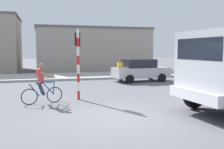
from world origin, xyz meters
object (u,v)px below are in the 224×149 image
object	(u,v)px
cyclist	(42,83)
pedestrian_near_kerb	(120,71)
traffic_light_pole	(78,54)
car_white_mid	(140,70)

from	to	relation	value
cyclist	pedestrian_near_kerb	distance (m)	7.66
cyclist	traffic_light_pole	distance (m)	2.09
traffic_light_pole	car_white_mid	bearing A→B (deg)	45.82
traffic_light_pole	car_white_mid	world-z (taller)	traffic_light_pole
traffic_light_pole	pedestrian_near_kerb	xyz separation A→B (m)	(3.61, 5.06, -1.22)
traffic_light_pole	cyclist	bearing A→B (deg)	-161.50
cyclist	car_white_mid	bearing A→B (deg)	40.89
pedestrian_near_kerb	cyclist	bearing A→B (deg)	-133.02
cyclist	traffic_light_pole	size ratio (longest dim) A/B	0.54
traffic_light_pole	pedestrian_near_kerb	world-z (taller)	traffic_light_pole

